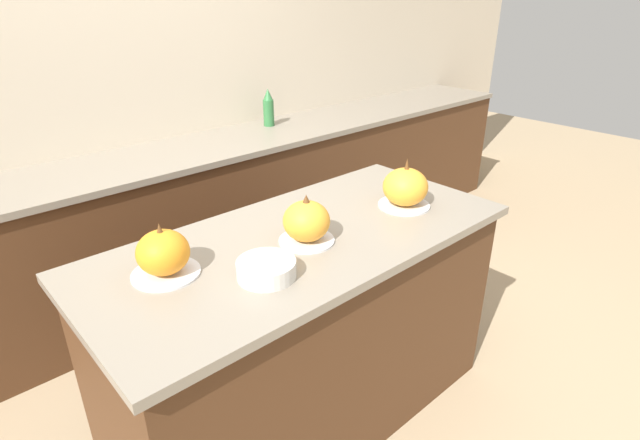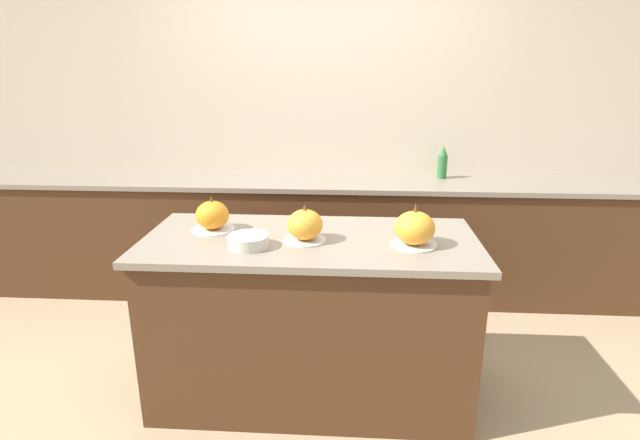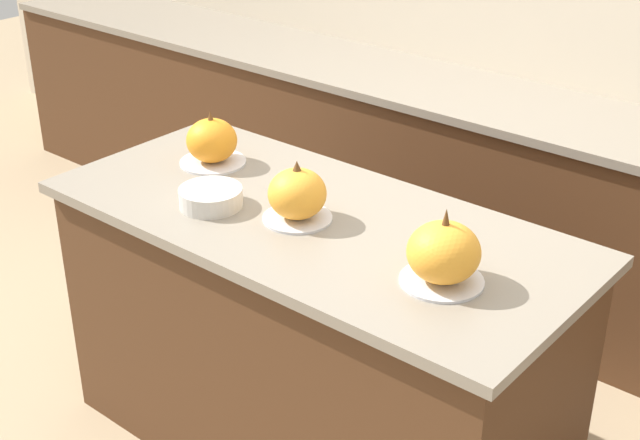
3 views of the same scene
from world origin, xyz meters
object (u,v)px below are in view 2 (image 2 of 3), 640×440
(pumpkin_cake_center, at_px, (305,226))
(mixing_bowl, at_px, (249,241))
(pumpkin_cake_right, at_px, (415,229))
(bottle_tall, at_px, (442,163))
(pumpkin_cake_left, at_px, (212,216))

(pumpkin_cake_center, xyz_separation_m, mixing_bowl, (-0.26, -0.10, -0.05))
(pumpkin_cake_right, height_order, bottle_tall, bottle_tall)
(pumpkin_cake_center, distance_m, pumpkin_cake_right, 0.53)
(pumpkin_cake_right, relative_size, bottle_tall, 0.91)
(mixing_bowl, bearing_deg, pumpkin_cake_right, 5.13)
(pumpkin_cake_left, relative_size, bottle_tall, 0.92)
(pumpkin_cake_center, bearing_deg, bottle_tall, 57.88)
(pumpkin_cake_left, distance_m, pumpkin_cake_right, 1.04)
(pumpkin_cake_left, xyz_separation_m, pumpkin_cake_center, (0.50, -0.13, 0.00))
(pumpkin_cake_center, height_order, mixing_bowl, pumpkin_cake_center)
(bottle_tall, height_order, mixing_bowl, bottle_tall)
(pumpkin_cake_right, relative_size, mixing_bowl, 1.14)
(bottle_tall, xyz_separation_m, mixing_bowl, (-1.16, -1.54, -0.10))
(pumpkin_cake_right, height_order, mixing_bowl, pumpkin_cake_right)
(pumpkin_cake_center, bearing_deg, mixing_bowl, -158.50)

